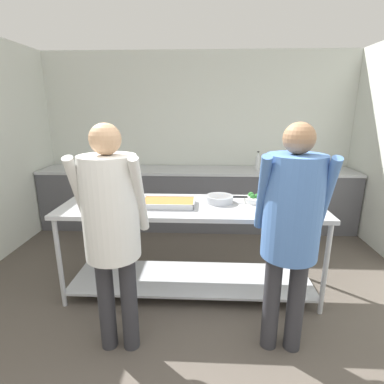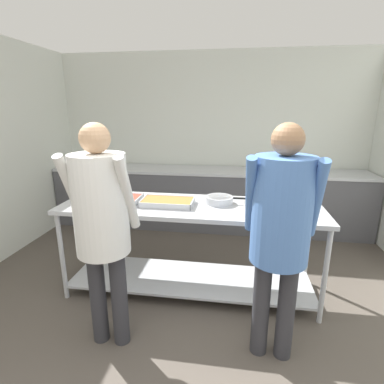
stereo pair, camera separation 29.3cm
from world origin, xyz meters
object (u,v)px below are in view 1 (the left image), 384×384
object	(u,v)px
sauce_pan	(220,199)
water_bottle	(258,161)
serving_tray_vegetables	(114,202)
guest_serving_left	(291,220)
serving_tray_roast	(169,203)
guest_serving_right	(111,220)
plate_stack	(279,198)
broccoli_bowl	(254,199)

from	to	relation	value
sauce_pan	water_bottle	size ratio (longest dim) A/B	1.49
sauce_pan	serving_tray_vegetables	bearing A→B (deg)	-172.92
serving_tray_vegetables	guest_serving_left	size ratio (longest dim) A/B	0.28
water_bottle	serving_tray_vegetables	bearing A→B (deg)	-132.28
guest_serving_left	water_bottle	xyz separation A→B (m)	(0.18, 2.53, -0.02)
serving_tray_roast	guest_serving_right	xyz separation A→B (m)	(-0.31, -0.76, 0.12)
sauce_pan	guest_serving_right	distance (m)	1.19
plate_stack	serving_tray_vegetables	bearing A→B (deg)	-173.62
serving_tray_roast	guest_serving_left	size ratio (longest dim) A/B	0.29
serving_tray_vegetables	guest_serving_right	xyz separation A→B (m)	(0.22, -0.75, 0.12)
plate_stack	guest_serving_left	xyz separation A→B (m)	(-0.13, -0.88, 0.11)
serving_tray_roast	water_bottle	distance (m)	2.15
serving_tray_vegetables	guest_serving_right	world-z (taller)	guest_serving_right
serving_tray_vegetables	guest_serving_left	xyz separation A→B (m)	(1.48, -0.70, 0.12)
broccoli_bowl	guest_serving_left	xyz separation A→B (m)	(0.13, -0.84, 0.11)
serving_tray_vegetables	water_bottle	size ratio (longest dim) A/B	1.79
guest_serving_left	guest_serving_right	distance (m)	1.26
guest_serving_right	serving_tray_roast	bearing A→B (deg)	68.02
serving_tray_vegetables	plate_stack	xyz separation A→B (m)	(1.61, 0.18, 0.01)
broccoli_bowl	guest_serving_right	size ratio (longest dim) A/B	0.11
serving_tray_vegetables	broccoli_bowl	xyz separation A→B (m)	(1.35, 0.14, 0.01)
plate_stack	water_bottle	bearing A→B (deg)	88.07
serving_tray_vegetables	guest_serving_right	distance (m)	0.79
plate_stack	water_bottle	xyz separation A→B (m)	(0.06, 1.65, 0.09)
sauce_pan	guest_serving_left	size ratio (longest dim) A/B	0.23
broccoli_bowl	water_bottle	distance (m)	1.72
plate_stack	guest_serving_left	world-z (taller)	guest_serving_left
serving_tray_vegetables	guest_serving_left	bearing A→B (deg)	-25.38
guest_serving_left	water_bottle	distance (m)	2.53
sauce_pan	guest_serving_left	bearing A→B (deg)	-60.86
plate_stack	guest_serving_right	bearing A→B (deg)	-146.03
broccoli_bowl	water_bottle	size ratio (longest dim) A/B	0.71
serving_tray_vegetables	guest_serving_left	distance (m)	1.64
serving_tray_roast	sauce_pan	world-z (taller)	sauce_pan
serving_tray_roast	plate_stack	distance (m)	1.09
serving_tray_roast	water_bottle	xyz separation A→B (m)	(1.13, 1.82, 0.10)
broccoli_bowl	plate_stack	bearing A→B (deg)	8.49
guest_serving_left	water_bottle	size ratio (longest dim) A/B	6.36
sauce_pan	plate_stack	xyz separation A→B (m)	(0.59, 0.05, -0.00)
broccoli_bowl	plate_stack	world-z (taller)	broccoli_bowl
serving_tray_roast	sauce_pan	bearing A→B (deg)	13.92
guest_serving_right	water_bottle	bearing A→B (deg)	60.83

